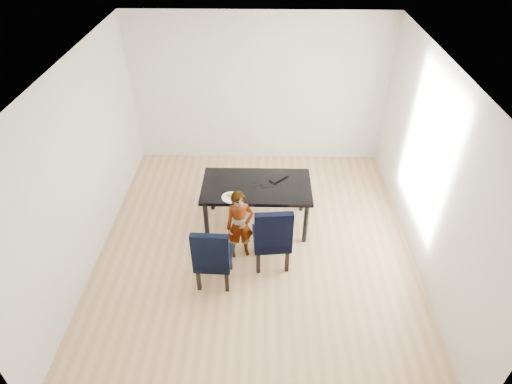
{
  "coord_description": "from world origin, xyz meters",
  "views": [
    {
      "loc": [
        0.1,
        -4.56,
        4.41
      ],
      "look_at": [
        0.0,
        0.2,
        0.85
      ],
      "focal_mm": 30.0,
      "sensor_mm": 36.0,
      "label": 1
    }
  ],
  "objects_px": {
    "dining_table": "(256,205)",
    "chair_left": "(214,253)",
    "chair_right": "(272,233)",
    "child": "(240,225)",
    "laptop": "(277,176)",
    "plate": "(231,197)"
  },
  "relations": [
    {
      "from": "plate",
      "to": "laptop",
      "type": "relative_size",
      "value": 0.82
    },
    {
      "from": "chair_right",
      "to": "laptop",
      "type": "xyz_separation_m",
      "value": [
        0.08,
        1.0,
        0.25
      ]
    },
    {
      "from": "laptop",
      "to": "chair_right",
      "type": "bearing_deg",
      "value": 41.55
    },
    {
      "from": "chair_left",
      "to": "laptop",
      "type": "xyz_separation_m",
      "value": [
        0.83,
        1.36,
        0.28
      ]
    },
    {
      "from": "chair_left",
      "to": "plate",
      "type": "distance_m",
      "value": 0.89
    },
    {
      "from": "child",
      "to": "laptop",
      "type": "distance_m",
      "value": 1.04
    },
    {
      "from": "chair_right",
      "to": "laptop",
      "type": "relative_size",
      "value": 3.21
    },
    {
      "from": "chair_right",
      "to": "laptop",
      "type": "distance_m",
      "value": 1.03
    },
    {
      "from": "chair_left",
      "to": "plate",
      "type": "xyz_separation_m",
      "value": [
        0.18,
        0.82,
        0.27
      ]
    },
    {
      "from": "laptop",
      "to": "child",
      "type": "bearing_deg",
      "value": 15.47
    },
    {
      "from": "chair_left",
      "to": "chair_right",
      "type": "relative_size",
      "value": 0.94
    },
    {
      "from": "dining_table",
      "to": "chair_left",
      "type": "height_order",
      "value": "chair_left"
    },
    {
      "from": "chair_right",
      "to": "dining_table",
      "type": "bearing_deg",
      "value": 100.55
    },
    {
      "from": "dining_table",
      "to": "laptop",
      "type": "distance_m",
      "value": 0.54
    },
    {
      "from": "chair_right",
      "to": "child",
      "type": "relative_size",
      "value": 0.95
    },
    {
      "from": "dining_table",
      "to": "chair_right",
      "type": "xyz_separation_m",
      "value": [
        0.22,
        -0.78,
        0.14
      ]
    },
    {
      "from": "chair_left",
      "to": "chair_right",
      "type": "height_order",
      "value": "chair_right"
    },
    {
      "from": "child",
      "to": "plate",
      "type": "bearing_deg",
      "value": 96.72
    },
    {
      "from": "child",
      "to": "laptop",
      "type": "height_order",
      "value": "child"
    },
    {
      "from": "plate",
      "to": "child",
      "type": "bearing_deg",
      "value": -68.08
    },
    {
      "from": "chair_right",
      "to": "child",
      "type": "bearing_deg",
      "value": 158.19
    },
    {
      "from": "child",
      "to": "plate",
      "type": "relative_size",
      "value": 4.1
    }
  ]
}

